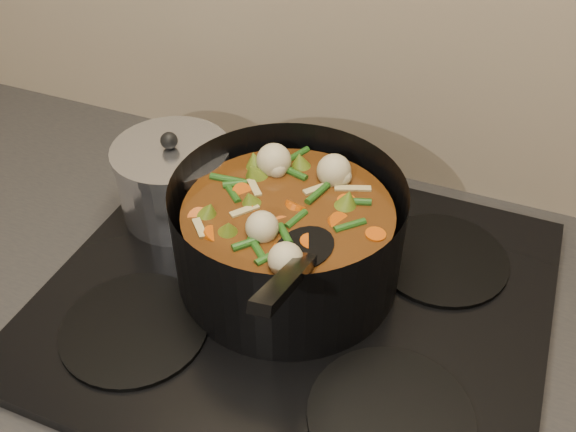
% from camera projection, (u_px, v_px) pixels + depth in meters
% --- Properties ---
extents(stovetop, '(0.62, 0.54, 0.03)m').
position_uv_depth(stovetop, '(296.00, 297.00, 0.83)').
color(stovetop, black).
rests_on(stovetop, counter).
extents(stockpot, '(0.31, 0.40, 0.21)m').
position_uv_depth(stockpot, '(288.00, 236.00, 0.81)').
color(stockpot, black).
rests_on(stockpot, stovetop).
extents(saucepan, '(0.17, 0.17, 0.14)m').
position_uv_depth(saucepan, '(175.00, 180.00, 0.91)').
color(saucepan, silver).
rests_on(saucepan, stovetop).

